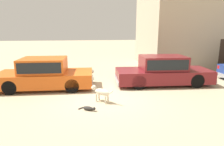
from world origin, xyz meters
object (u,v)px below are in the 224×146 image
(stray_dog_spotted, at_px, (101,92))
(stray_cat, at_px, (89,108))
(parked_sedan_nearest, at_px, (45,73))
(parked_sedan_second, at_px, (163,70))

(stray_dog_spotted, bearing_deg, stray_cat, 99.14)
(parked_sedan_nearest, bearing_deg, stray_dog_spotted, -38.91)
(stray_dog_spotted, bearing_deg, parked_sedan_nearest, 0.67)
(stray_dog_spotted, height_order, stray_cat, stray_dog_spotted)
(parked_sedan_nearest, distance_m, parked_sedan_second, 5.73)
(parked_sedan_nearest, relative_size, stray_cat, 7.58)
(parked_sedan_second, bearing_deg, stray_cat, -140.90)
(parked_sedan_second, height_order, stray_cat, parked_sedan_second)
(parked_sedan_nearest, bearing_deg, parked_sedan_second, 0.87)
(parked_sedan_nearest, distance_m, stray_cat, 3.54)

